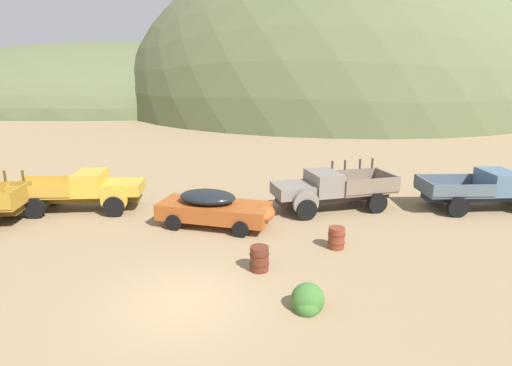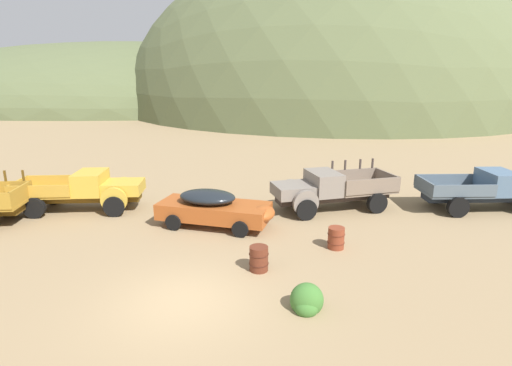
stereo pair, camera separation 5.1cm
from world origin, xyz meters
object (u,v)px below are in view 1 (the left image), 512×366
object	(u,v)px
truck_faded_yellow	(90,190)
car_oxide_orange	(217,208)
oil_drum_foreground	(259,259)
oil_drum_spare	(336,238)
truck_primer_gray	(325,190)
truck_chalk_blue	(495,189)

from	to	relation	value
truck_faded_yellow	car_oxide_orange	distance (m)	6.63
oil_drum_foreground	oil_drum_spare	xyz separation A→B (m)	(2.95, 1.72, -0.01)
truck_primer_gray	truck_chalk_blue	bearing A→B (deg)	165.33
truck_faded_yellow	oil_drum_foreground	bearing A→B (deg)	-41.51
oil_drum_foreground	oil_drum_spare	bearing A→B (deg)	30.23
truck_faded_yellow	oil_drum_spare	distance (m)	11.82
truck_faded_yellow	truck_primer_gray	bearing A→B (deg)	-3.46
truck_primer_gray	oil_drum_foreground	distance (m)	7.07
truck_primer_gray	oil_drum_foreground	xyz separation A→B (m)	(-3.36, -6.20, -0.58)
truck_chalk_blue	oil_drum_spare	size ratio (longest dim) A/B	7.45
oil_drum_spare	oil_drum_foreground	bearing A→B (deg)	-149.77
truck_faded_yellow	truck_chalk_blue	xyz separation A→B (m)	(19.41, -0.33, 0.01)
oil_drum_spare	truck_faded_yellow	bearing A→B (deg)	156.39
oil_drum_foreground	truck_primer_gray	bearing A→B (deg)	61.57
car_oxide_orange	truck_primer_gray	xyz separation A→B (m)	(5.02, 2.06, 0.18)
truck_chalk_blue	truck_primer_gray	bearing A→B (deg)	178.86
car_oxide_orange	oil_drum_foreground	size ratio (longest dim) A/B	6.25
truck_chalk_blue	oil_drum_foreground	xyz separation A→B (m)	(-11.54, -6.12, -0.57)
oil_drum_spare	truck_chalk_blue	bearing A→B (deg)	27.12
truck_primer_gray	oil_drum_spare	world-z (taller)	truck_primer_gray
car_oxide_orange	oil_drum_foreground	distance (m)	4.48
truck_primer_gray	oil_drum_foreground	bearing A→B (deg)	47.47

